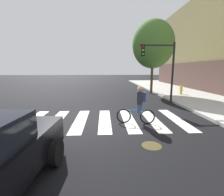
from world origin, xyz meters
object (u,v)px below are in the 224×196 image
(cyclist, at_px, (139,105))
(traffic_light_near, at_px, (162,62))
(manhole_cover, at_px, (152,146))
(street_tree_near, at_px, (153,44))
(fire_hydrant, at_px, (181,90))

(cyclist, bearing_deg, traffic_light_near, 60.29)
(manhole_cover, height_order, street_tree_near, street_tree_near)
(fire_hydrant, height_order, street_tree_near, street_tree_near)
(manhole_cover, xyz_separation_m, cyclist, (0.01, 2.13, 0.84))
(fire_hydrant, bearing_deg, traffic_light_near, -134.26)
(fire_hydrant, relative_size, street_tree_near, 0.11)
(street_tree_near, bearing_deg, traffic_light_near, -99.12)
(manhole_cover, bearing_deg, cyclist, 89.73)
(traffic_light_near, bearing_deg, manhole_cover, -110.98)
(cyclist, xyz_separation_m, traffic_light_near, (2.46, 4.31, 2.02))
(fire_hydrant, bearing_deg, cyclist, -126.56)
(manhole_cover, relative_size, street_tree_near, 0.09)
(traffic_light_near, xyz_separation_m, street_tree_near, (0.74, 4.60, 1.86))
(cyclist, bearing_deg, manhole_cover, -90.27)
(street_tree_near, bearing_deg, manhole_cover, -106.20)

